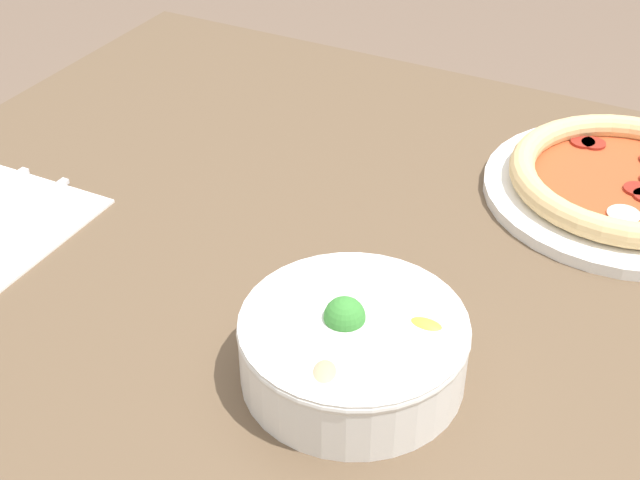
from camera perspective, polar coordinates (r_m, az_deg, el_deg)
The scene contains 3 objects.
dining_table at distance 0.83m, azimuth 2.44°, elevation -10.78°, with size 1.11×0.98×0.77m.
pizza at distance 0.95m, azimuth 19.03°, elevation 3.47°, with size 0.28×0.28×0.04m.
bowl at distance 0.68m, azimuth 2.13°, elevation -6.69°, with size 0.18×0.18×0.07m.
Camera 1 is at (-0.23, 0.52, 1.27)m, focal length 50.00 mm.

